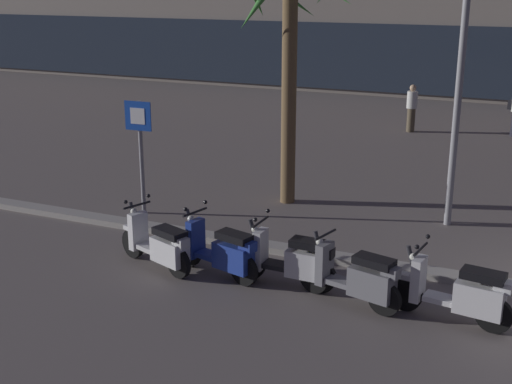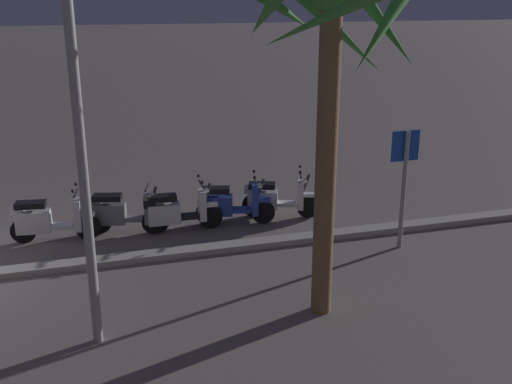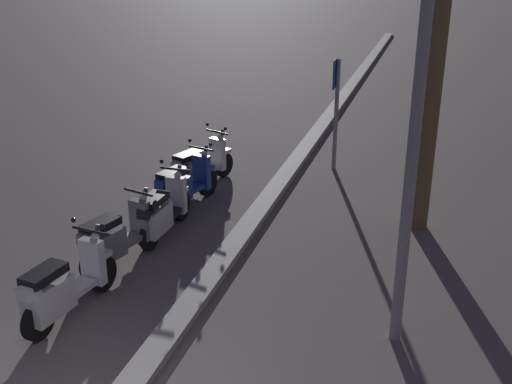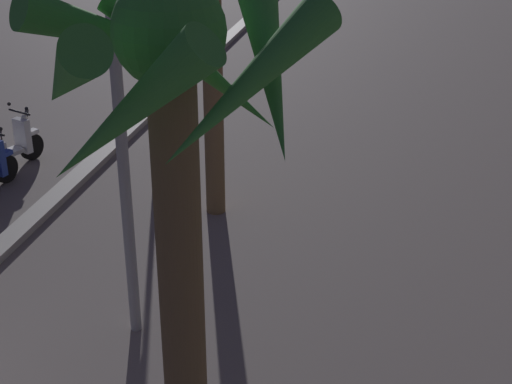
{
  "view_description": "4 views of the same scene",
  "coord_description": "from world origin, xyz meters",
  "px_view_note": "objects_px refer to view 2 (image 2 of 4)",
  "views": [
    {
      "loc": [
        -1.31,
        -10.59,
        4.76
      ],
      "look_at": [
        -6.12,
        0.34,
        1.04
      ],
      "focal_mm": 48.1,
      "sensor_mm": 36.0,
      "label": 1
    },
    {
      "loc": [
        -3.03,
        11.1,
        4.87
      ],
      "look_at": [
        -6.14,
        0.64,
        1.31
      ],
      "focal_mm": 42.42,
      "sensor_mm": 36.0,
      "label": 2
    },
    {
      "loc": [
        3.87,
        3.19,
        4.7
      ],
      "look_at": [
        -5.02,
        0.51,
        0.94
      ],
      "focal_mm": 44.11,
      "sensor_mm": 36.0,
      "label": 3
    },
    {
      "loc": [
        4.7,
        6.33,
        5.84
      ],
      "look_at": [
        -5.47,
        3.96,
        0.93
      ],
      "focal_mm": 54.32,
      "sensor_mm": 36.0,
      "label": 4
    }
  ],
  "objects_px": {
    "scooter_blue_far_back": "(229,204)",
    "palm_tree_far_corner": "(329,55)",
    "crossing_sign": "(404,176)",
    "scooter_grey_gap_after_mid": "(121,212)",
    "scooter_white_mid_centre": "(47,220)",
    "street_lamp": "(72,49)",
    "scooter_white_mid_rear": "(176,211)",
    "scooter_white_last_in_row": "(275,198)"
  },
  "relations": [
    {
      "from": "scooter_white_last_in_row",
      "to": "scooter_white_mid_rear",
      "type": "distance_m",
      "value": 2.33
    },
    {
      "from": "scooter_white_mid_centre",
      "to": "crossing_sign",
      "type": "xyz_separation_m",
      "value": [
        -6.82,
        2.33,
        1.04
      ]
    },
    {
      "from": "scooter_white_mid_rear",
      "to": "scooter_grey_gap_after_mid",
      "type": "xyz_separation_m",
      "value": [
        1.13,
        -0.25,
        0.0
      ]
    },
    {
      "from": "scooter_white_last_in_row",
      "to": "scooter_blue_far_back",
      "type": "height_order",
      "value": "same"
    },
    {
      "from": "scooter_white_last_in_row",
      "to": "crossing_sign",
      "type": "height_order",
      "value": "crossing_sign"
    },
    {
      "from": "scooter_white_last_in_row",
      "to": "scooter_grey_gap_after_mid",
      "type": "bearing_deg",
      "value": 0.17
    },
    {
      "from": "scooter_blue_far_back",
      "to": "street_lamp",
      "type": "relative_size",
      "value": 0.25
    },
    {
      "from": "scooter_white_mid_centre",
      "to": "street_lamp",
      "type": "bearing_deg",
      "value": 100.71
    },
    {
      "from": "scooter_grey_gap_after_mid",
      "to": "palm_tree_far_corner",
      "type": "height_order",
      "value": "palm_tree_far_corner"
    },
    {
      "from": "crossing_sign",
      "to": "scooter_white_mid_rear",
      "type": "bearing_deg",
      "value": -26.96
    },
    {
      "from": "crossing_sign",
      "to": "scooter_white_mid_centre",
      "type": "bearing_deg",
      "value": -18.87
    },
    {
      "from": "scooter_grey_gap_after_mid",
      "to": "street_lamp",
      "type": "xyz_separation_m",
      "value": [
        0.7,
        4.27,
        3.76
      ]
    },
    {
      "from": "scooter_blue_far_back",
      "to": "crossing_sign",
      "type": "xyz_separation_m",
      "value": [
        -2.98,
        2.26,
        1.05
      ]
    },
    {
      "from": "scooter_grey_gap_after_mid",
      "to": "palm_tree_far_corner",
      "type": "bearing_deg",
      "value": 122.72
    },
    {
      "from": "palm_tree_far_corner",
      "to": "street_lamp",
      "type": "relative_size",
      "value": 0.77
    },
    {
      "from": "scooter_white_mid_centre",
      "to": "scooter_white_mid_rear",
      "type": "bearing_deg",
      "value": 175.66
    },
    {
      "from": "scooter_blue_far_back",
      "to": "palm_tree_far_corner",
      "type": "xyz_separation_m",
      "value": [
        -0.46,
        4.22,
        3.61
      ]
    },
    {
      "from": "palm_tree_far_corner",
      "to": "crossing_sign",
      "type": "bearing_deg",
      "value": -142.15
    },
    {
      "from": "scooter_white_mid_rear",
      "to": "palm_tree_far_corner",
      "type": "height_order",
      "value": "palm_tree_far_corner"
    },
    {
      "from": "palm_tree_far_corner",
      "to": "street_lamp",
      "type": "height_order",
      "value": "street_lamp"
    },
    {
      "from": "scooter_blue_far_back",
      "to": "scooter_white_mid_centre",
      "type": "height_order",
      "value": "same"
    },
    {
      "from": "scooter_blue_far_back",
      "to": "scooter_white_mid_centre",
      "type": "distance_m",
      "value": 3.84
    },
    {
      "from": "scooter_blue_far_back",
      "to": "crossing_sign",
      "type": "bearing_deg",
      "value": 142.78
    },
    {
      "from": "scooter_blue_far_back",
      "to": "scooter_grey_gap_after_mid",
      "type": "bearing_deg",
      "value": -2.96
    },
    {
      "from": "scooter_white_last_in_row",
      "to": "scooter_white_mid_centre",
      "type": "xyz_separation_m",
      "value": [
        4.95,
        0.06,
        0.02
      ]
    },
    {
      "from": "scooter_white_mid_rear",
      "to": "crossing_sign",
      "type": "relative_size",
      "value": 0.73
    },
    {
      "from": "scooter_grey_gap_after_mid",
      "to": "scooter_white_mid_centre",
      "type": "xyz_separation_m",
      "value": [
        1.5,
        0.05,
        0.01
      ]
    },
    {
      "from": "scooter_white_last_in_row",
      "to": "scooter_white_mid_rear",
      "type": "bearing_deg",
      "value": 6.5
    },
    {
      "from": "crossing_sign",
      "to": "palm_tree_far_corner",
      "type": "relative_size",
      "value": 0.45
    },
    {
      "from": "palm_tree_far_corner",
      "to": "scooter_white_last_in_row",
      "type": "bearing_deg",
      "value": -98.55
    },
    {
      "from": "palm_tree_far_corner",
      "to": "scooter_white_mid_rear",
      "type": "bearing_deg",
      "value": -67.86
    },
    {
      "from": "scooter_blue_far_back",
      "to": "scooter_white_mid_rear",
      "type": "height_order",
      "value": "same"
    },
    {
      "from": "scooter_white_last_in_row",
      "to": "scooter_blue_far_back",
      "type": "distance_m",
      "value": 1.12
    },
    {
      "from": "palm_tree_far_corner",
      "to": "street_lamp",
      "type": "distance_m",
      "value": 3.5
    },
    {
      "from": "scooter_blue_far_back",
      "to": "crossing_sign",
      "type": "relative_size",
      "value": 0.72
    },
    {
      "from": "scooter_white_last_in_row",
      "to": "scooter_grey_gap_after_mid",
      "type": "height_order",
      "value": "scooter_white_last_in_row"
    },
    {
      "from": "scooter_white_last_in_row",
      "to": "scooter_blue_far_back",
      "type": "relative_size",
      "value": 0.98
    },
    {
      "from": "scooter_grey_gap_after_mid",
      "to": "crossing_sign",
      "type": "xyz_separation_m",
      "value": [
        -5.32,
        2.38,
        1.04
      ]
    },
    {
      "from": "scooter_blue_far_back",
      "to": "street_lamp",
      "type": "height_order",
      "value": "street_lamp"
    },
    {
      "from": "scooter_white_mid_rear",
      "to": "palm_tree_far_corner",
      "type": "bearing_deg",
      "value": 112.14
    },
    {
      "from": "crossing_sign",
      "to": "scooter_grey_gap_after_mid",
      "type": "bearing_deg",
      "value": -24.16
    },
    {
      "from": "scooter_white_mid_rear",
      "to": "scooter_grey_gap_after_mid",
      "type": "distance_m",
      "value": 1.16
    }
  ]
}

